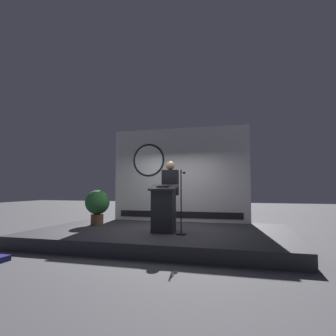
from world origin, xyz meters
name	(u,v)px	position (x,y,z in m)	size (l,w,h in m)	color
ground_plane	(163,241)	(0.00, 0.00, 0.00)	(40.00, 40.00, 0.00)	#4C4C51
stage_platform	(163,235)	(0.00, 0.00, 0.15)	(6.40, 4.00, 0.30)	#333338
banner_display	(178,175)	(-0.03, 1.85, 1.80)	(4.43, 0.12, 3.00)	silver
podium	(164,209)	(0.17, -0.50, 0.86)	(0.64, 0.50, 1.15)	#26262B
speaker_person	(170,195)	(0.21, -0.02, 1.20)	(0.40, 0.26, 1.75)	black
microphone_stand	(182,211)	(0.64, -0.60, 0.82)	(0.24, 0.50, 1.49)	black
potted_plant	(97,204)	(-2.09, 0.37, 0.90)	(0.70, 0.70, 1.00)	brown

